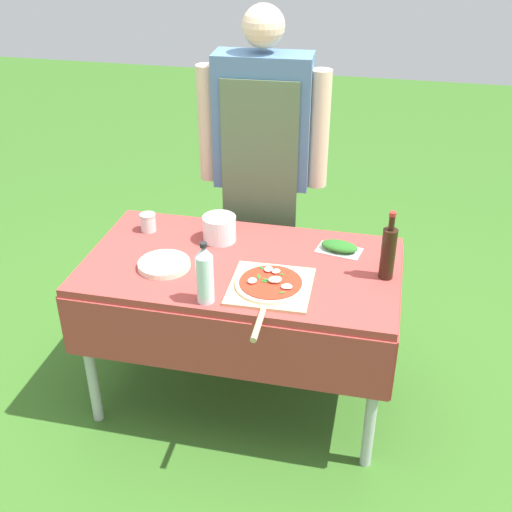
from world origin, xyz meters
TOP-DOWN VIEW (x-y plane):
  - ground_plane at (0.00, 0.00)m, footprint 12.00×12.00m
  - prep_table at (0.00, 0.00)m, footprint 1.36×0.76m
  - person_cook at (-0.04, 0.61)m, footprint 0.63×0.23m
  - pizza_on_peel at (0.16, -0.18)m, footprint 0.34×0.53m
  - oil_bottle at (0.61, 0.02)m, footprint 0.06×0.06m
  - water_bottle at (-0.06, -0.31)m, footprint 0.07×0.07m
  - herb_container at (0.40, 0.19)m, footprint 0.21×0.14m
  - mixing_tub at (-0.14, 0.17)m, footprint 0.15×0.15m
  - plate_stack at (-0.31, -0.11)m, footprint 0.22×0.22m
  - sauce_jar at (-0.49, 0.19)m, footprint 0.07×0.07m

SIDE VIEW (x-z plane):
  - ground_plane at x=0.00m, z-range 0.00..0.00m
  - prep_table at x=0.00m, z-range 0.28..1.01m
  - plate_stack at x=-0.31m, z-range 0.74..0.76m
  - pizza_on_peel at x=0.16m, z-range 0.72..0.78m
  - herb_container at x=0.40m, z-range 0.74..0.78m
  - sauce_jar at x=-0.49m, z-range 0.73..0.82m
  - mixing_tub at x=-0.14m, z-range 0.74..0.85m
  - oil_bottle at x=0.61m, z-range 0.71..1.00m
  - water_bottle at x=-0.06m, z-range 0.73..0.99m
  - person_cook at x=-0.04m, z-range 0.15..1.84m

